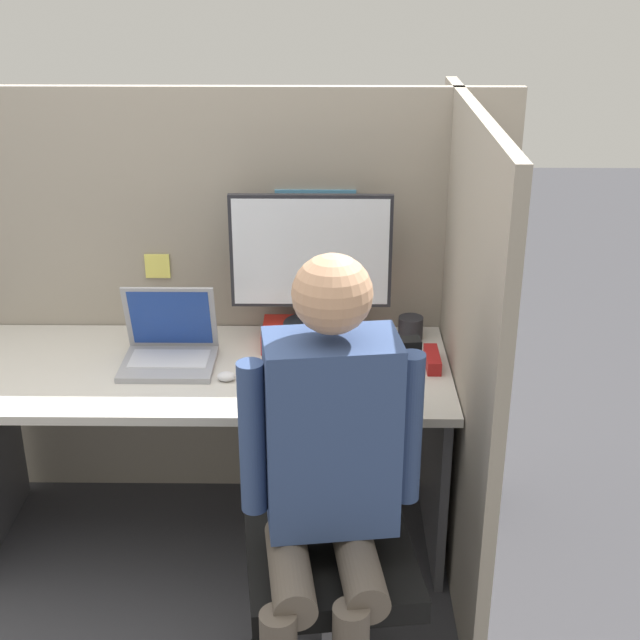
{
  "coord_description": "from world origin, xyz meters",
  "views": [
    {
      "loc": [
        0.42,
        -2.34,
        2.05
      ],
      "look_at": [
        0.39,
        0.17,
        0.95
      ],
      "focal_mm": 50.0,
      "sensor_mm": 36.0,
      "label": 1
    }
  ],
  "objects_px": {
    "carrot_toy": "(266,398)",
    "coffee_mug": "(411,328)",
    "paper_box": "(311,335)",
    "laptop": "(169,349)",
    "stapler": "(432,360)",
    "monitor": "(311,258)",
    "person": "(328,471)",
    "office_chair": "(335,518)"
  },
  "relations": [
    {
      "from": "carrot_toy",
      "to": "person",
      "type": "height_order",
      "value": "person"
    },
    {
      "from": "monitor",
      "to": "stapler",
      "type": "distance_m",
      "value": 0.54
    },
    {
      "from": "paper_box",
      "to": "stapler",
      "type": "bearing_deg",
      "value": -22.75
    },
    {
      "from": "monitor",
      "to": "office_chair",
      "type": "xyz_separation_m",
      "value": [
        0.08,
        -0.78,
        -0.51
      ]
    },
    {
      "from": "paper_box",
      "to": "laptop",
      "type": "xyz_separation_m",
      "value": [
        -0.48,
        -0.16,
        0.02
      ]
    },
    {
      "from": "laptop",
      "to": "coffee_mug",
      "type": "bearing_deg",
      "value": 14.02
    },
    {
      "from": "person",
      "to": "coffee_mug",
      "type": "bearing_deg",
      "value": 73.44
    },
    {
      "from": "laptop",
      "to": "coffee_mug",
      "type": "distance_m",
      "value": 0.86
    },
    {
      "from": "carrot_toy",
      "to": "monitor",
      "type": "bearing_deg",
      "value": 73.87
    },
    {
      "from": "person",
      "to": "coffee_mug",
      "type": "height_order",
      "value": "person"
    },
    {
      "from": "coffee_mug",
      "to": "laptop",
      "type": "bearing_deg",
      "value": -165.98
    },
    {
      "from": "laptop",
      "to": "office_chair",
      "type": "relative_size",
      "value": 0.31
    },
    {
      "from": "stapler",
      "to": "person",
      "type": "bearing_deg",
      "value": -114.51
    },
    {
      "from": "stapler",
      "to": "person",
      "type": "xyz_separation_m",
      "value": [
        -0.35,
        -0.77,
        0.06
      ]
    },
    {
      "from": "office_chair",
      "to": "coffee_mug",
      "type": "relative_size",
      "value": 11.24
    },
    {
      "from": "laptop",
      "to": "office_chair",
      "type": "height_order",
      "value": "office_chair"
    },
    {
      "from": "paper_box",
      "to": "stapler",
      "type": "relative_size",
      "value": 2.13
    },
    {
      "from": "person",
      "to": "stapler",
      "type": "bearing_deg",
      "value": 65.49
    },
    {
      "from": "laptop",
      "to": "stapler",
      "type": "relative_size",
      "value": 1.92
    },
    {
      "from": "paper_box",
      "to": "laptop",
      "type": "distance_m",
      "value": 0.5
    },
    {
      "from": "carrot_toy",
      "to": "person",
      "type": "bearing_deg",
      "value": -68.4
    },
    {
      "from": "paper_box",
      "to": "office_chair",
      "type": "xyz_separation_m",
      "value": [
        0.08,
        -0.78,
        -0.22
      ]
    },
    {
      "from": "monitor",
      "to": "stapler",
      "type": "xyz_separation_m",
      "value": [
        0.41,
        -0.18,
        -0.3
      ]
    },
    {
      "from": "stapler",
      "to": "office_chair",
      "type": "relative_size",
      "value": 0.16
    },
    {
      "from": "paper_box",
      "to": "stapler",
      "type": "xyz_separation_m",
      "value": [
        0.41,
        -0.17,
        -0.01
      ]
    },
    {
      "from": "monitor",
      "to": "paper_box",
      "type": "bearing_deg",
      "value": -90.0
    },
    {
      "from": "office_chair",
      "to": "coffee_mug",
      "type": "height_order",
      "value": "office_chair"
    },
    {
      "from": "office_chair",
      "to": "laptop",
      "type": "bearing_deg",
      "value": 132.16
    },
    {
      "from": "carrot_toy",
      "to": "coffee_mug",
      "type": "xyz_separation_m",
      "value": [
        0.49,
        0.5,
        0.02
      ]
    },
    {
      "from": "paper_box",
      "to": "monitor",
      "type": "distance_m",
      "value": 0.29
    },
    {
      "from": "monitor",
      "to": "office_chair",
      "type": "height_order",
      "value": "monitor"
    },
    {
      "from": "person",
      "to": "coffee_mug",
      "type": "distance_m",
      "value": 1.03
    },
    {
      "from": "paper_box",
      "to": "stapler",
      "type": "distance_m",
      "value": 0.45
    },
    {
      "from": "monitor",
      "to": "laptop",
      "type": "height_order",
      "value": "monitor"
    },
    {
      "from": "laptop",
      "to": "paper_box",
      "type": "bearing_deg",
      "value": 18.66
    },
    {
      "from": "paper_box",
      "to": "person",
      "type": "bearing_deg",
      "value": -86.13
    },
    {
      "from": "office_chair",
      "to": "coffee_mug",
      "type": "distance_m",
      "value": 0.9
    },
    {
      "from": "monitor",
      "to": "person",
      "type": "relative_size",
      "value": 0.41
    },
    {
      "from": "paper_box",
      "to": "office_chair",
      "type": "distance_m",
      "value": 0.82
    },
    {
      "from": "paper_box",
      "to": "coffee_mug",
      "type": "xyz_separation_m",
      "value": [
        0.36,
        0.05,
        0.01
      ]
    },
    {
      "from": "paper_box",
      "to": "carrot_toy",
      "type": "height_order",
      "value": "paper_box"
    },
    {
      "from": "carrot_toy",
      "to": "coffee_mug",
      "type": "height_order",
      "value": "coffee_mug"
    }
  ]
}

